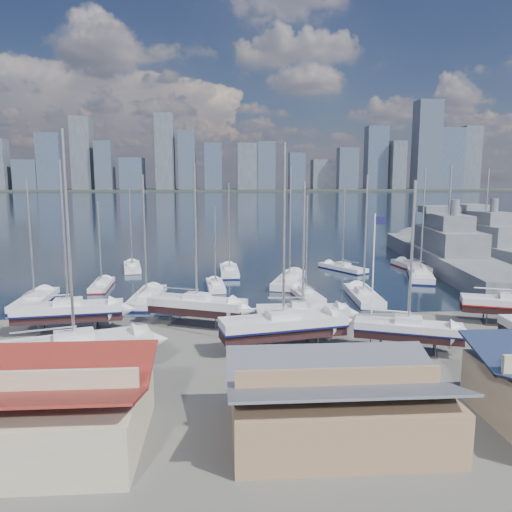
{
  "coord_description": "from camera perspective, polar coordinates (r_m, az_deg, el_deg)",
  "views": [
    {
      "loc": [
        -6.54,
        -52.43,
        14.66
      ],
      "look_at": [
        -2.29,
        8.0,
        5.27
      ],
      "focal_mm": 35.0,
      "sensor_mm": 36.0,
      "label": 1
    }
  ],
  "objects": [
    {
      "name": "shed_grey",
      "position": [
        29.96,
        9.33,
        -15.99
      ],
      "size": [
        12.6,
        8.4,
        4.17
      ],
      "color": "#8C6B4C",
      "rests_on": "ground"
    },
    {
      "name": "sailboat_cradle_6",
      "position": [
        56.9,
        27.15,
        -4.99
      ],
      "size": [
        9.89,
        5.84,
        15.49
      ],
      "rotation": [
        0.0,
        0.0,
        -0.36
      ],
      "color": "#2D2D33",
      "rests_on": "ground"
    },
    {
      "name": "car_a",
      "position": [
        37.29,
        -0.21,
        -13.12
      ],
      "size": [
        1.91,
        4.37,
        1.47
      ],
      "primitive_type": "imported",
      "rotation": [
        0.0,
        0.0,
        -0.04
      ],
      "color": "gray",
      "rests_on": "ground"
    },
    {
      "name": "sailboat_cradle_4",
      "position": [
        48.14,
        5.35,
        -6.48
      ],
      "size": [
        8.85,
        2.73,
        14.45
      ],
      "rotation": [
        0.0,
        0.0,
        -0.03
      ],
      "color": "#2D2D33",
      "rests_on": "ground"
    },
    {
      "name": "sailboat_moored_10",
      "position": [
        78.1,
        18.24,
        -2.22
      ],
      "size": [
        6.46,
        11.83,
        17.03
      ],
      "rotation": [
        0.0,
        0.0,
        1.27
      ],
      "color": "black",
      "rests_on": "water"
    },
    {
      "name": "flagpole",
      "position": [
        45.03,
        13.33,
        -1.6
      ],
      "size": [
        1.03,
        0.12,
        11.68
      ],
      "color": "white",
      "rests_on": "ground"
    },
    {
      "name": "sailboat_moored_4",
      "position": [
        67.6,
        -4.65,
        -3.46
      ],
      "size": [
        2.82,
        7.95,
        11.76
      ],
      "rotation": [
        0.0,
        0.0,
        1.65
      ],
      "color": "black",
      "rests_on": "water"
    },
    {
      "name": "sailboat_cradle_1",
      "position": [
        39.95,
        -20.0,
        -9.94
      ],
      "size": [
        11.74,
        6.56,
        18.12
      ],
      "rotation": [
        0.0,
        0.0,
        0.32
      ],
      "color": "#2D2D33",
      "rests_on": "ground"
    },
    {
      "name": "sailboat_moored_5",
      "position": [
        77.6,
        -3.07,
        -1.86
      ],
      "size": [
        2.98,
        9.85,
        14.62
      ],
      "rotation": [
        0.0,
        0.0,
        1.6
      ],
      "color": "black",
      "rests_on": "water"
    },
    {
      "name": "naval_ship_west",
      "position": [
        105.7,
        24.54,
        0.95
      ],
      "size": [
        12.34,
        46.83,
        18.17
      ],
      "rotation": [
        0.0,
        0.0,
        1.68
      ],
      "color": "slate",
      "rests_on": "water"
    },
    {
      "name": "shed_red",
      "position": [
        31.33,
        -26.08,
        -15.32
      ],
      "size": [
        14.7,
        9.45,
        4.51
      ],
      "color": "#BFB293",
      "rests_on": "ground"
    },
    {
      "name": "naval_ship_east",
      "position": [
        89.28,
        20.9,
        -0.14
      ],
      "size": [
        14.19,
        53.07,
        18.72
      ],
      "rotation": [
        0.0,
        0.0,
        1.46
      ],
      "color": "slate",
      "rests_on": "water"
    },
    {
      "name": "car_b",
      "position": [
        34.72,
        5.25,
        -14.81
      ],
      "size": [
        4.68,
        1.69,
        1.54
      ],
      "primitive_type": "imported",
      "rotation": [
        0.0,
        0.0,
        1.58
      ],
      "color": "gray",
      "rests_on": "ground"
    },
    {
      "name": "ground",
      "position": [
        45.36,
        4.55,
        -10.07
      ],
      "size": [
        1400.0,
        1400.0,
        0.0
      ],
      "primitive_type": "plane",
      "color": "#605E59",
      "rests_on": "ground"
    },
    {
      "name": "sailboat_moored_1",
      "position": [
        70.86,
        -17.21,
        -3.27
      ],
      "size": [
        2.7,
        8.3,
        12.26
      ],
      "rotation": [
        0.0,
        0.0,
        1.62
      ],
      "color": "black",
      "rests_on": "water"
    },
    {
      "name": "sailboat_moored_9",
      "position": [
        62.71,
        12.17,
        -4.61
      ],
      "size": [
        3.5,
        10.64,
        15.85
      ],
      "rotation": [
        0.0,
        0.0,
        1.52
      ],
      "color": "black",
      "rests_on": "water"
    },
    {
      "name": "sailboat_moored_3",
      "position": [
        61.71,
        -12.36,
        -4.84
      ],
      "size": [
        3.75,
        10.8,
        15.86
      ],
      "rotation": [
        0.0,
        0.0,
        1.5
      ],
      "color": "black",
      "rests_on": "water"
    },
    {
      "name": "sailboat_moored_2",
      "position": [
        83.33,
        -13.96,
        -1.36
      ],
      "size": [
        4.24,
        9.34,
        13.62
      ],
      "rotation": [
        0.0,
        0.0,
        1.77
      ],
      "color": "black",
      "rests_on": "water"
    },
    {
      "name": "skyline",
      "position": [
        606.68,
        -4.23,
        11.1
      ],
      "size": [
        639.14,
        43.8,
        107.69
      ],
      "color": "#475166",
      "rests_on": "far_shore"
    },
    {
      "name": "sailboat_cradle_3",
      "position": [
        43.4,
        3.14,
        -7.95
      ],
      "size": [
        11.36,
        5.29,
        17.59
      ],
      "rotation": [
        0.0,
        0.0,
        0.21
      ],
      "color": "#2D2D33",
      "rests_on": "ground"
    },
    {
      "name": "sailboat_cradle_5",
      "position": [
        44.71,
        16.98,
        -8.04
      ],
      "size": [
        9.26,
        5.47,
        14.57
      ],
      "rotation": [
        0.0,
        0.0,
        -0.36
      ],
      "color": "#2D2D33",
      "rests_on": "ground"
    },
    {
      "name": "sailboat_moored_8",
      "position": [
        81.65,
        9.87,
        -1.44
      ],
      "size": [
        6.81,
        9.19,
        13.67
      ],
      "rotation": [
        0.0,
        0.0,
        2.1
      ],
      "color": "black",
      "rests_on": "water"
    },
    {
      "name": "car_d",
      "position": [
        37.97,
        12.03,
        -12.8
      ],
      "size": [
        3.31,
        5.85,
        1.6
      ],
      "primitive_type": "imported",
      "rotation": [
        0.0,
        0.0,
        0.2
      ],
      "color": "gray",
      "rests_on": "ground"
    },
    {
      "name": "sailboat_moored_0",
      "position": [
        64.67,
        -23.95,
        -4.78
      ],
      "size": [
        3.1,
        10.33,
        15.35
      ],
      "rotation": [
        0.0,
        0.0,
        1.59
      ],
      "color": "black",
      "rests_on": "water"
    },
    {
      "name": "sailboat_moored_7",
      "position": [
        70.41,
        3.86,
        -2.96
      ],
      "size": [
        6.62,
        11.78,
        17.14
      ],
      "rotation": [
        0.0,
        0.0,
        1.25
      ],
      "color": "black",
      "rests_on": "water"
    },
    {
      "name": "far_shore",
      "position": [
        612.61,
        -3.45,
        7.53
      ],
      "size": [
        1400.0,
        80.0,
        2.2
      ],
      "primitive_type": "cube",
      "color": "#2D332D",
      "rests_on": "ground"
    },
    {
      "name": "sailboat_cradle_2",
      "position": [
        50.76,
        -6.76,
        -5.6
      ],
      "size": [
        10.23,
        6.26,
        16.16
      ],
      "rotation": [
        0.0,
        0.0,
        -0.38
      ],
      "color": "#2D2D33",
      "rests_on": "ground"
    },
    {
      "name": "sailboat_moored_11",
      "position": [
        85.75,
        17.43,
        -1.23
      ],
      "size": [
        4.11,
        10.31,
        14.99
      ],
      "rotation": [
        0.0,
        0.0,
        1.7
      ],
      "color": "black",
      "rests_on": "water"
    },
    {
      "name": "water",
      "position": [
        352.8,
        -2.98,
        6.4
      ],
      "size": [
        1400.0,
        600.0,
        0.4
      ],
      "primitive_type": "cube",
      "color": "#1B283F",
      "rests_on": "ground"
    },
    {
      "name": "sailboat_moored_6",
      "position": [
        62.57,
        5.71,
        -4.49
      ],
      "size": [
        3.58,
        9.12,
        13.28
      ],
      "rotation": [
        0.0,
        0.0,
        1.7
      ],
      "color": "black",
      "rests_on": "water"
    },
    {
      "name": "car_c",
      "position": [
        38.0,
        18.28,
        -13.27
      ],
      "size": [
        2.26,
        4.77,
        1.31
      ],
      "primitive_type": "imported",
      "rotation": [
        0.0,
        0.0,
        -0.02
      ],
      "color": "gray",
      "rests_on": "ground"
    },
    {
      "name": "sailboat_cradle_0",
      "position": [
        51.43,
        -20.64,
        -5.91
      ],
      "size": [
        10.46,
        4.18,
        16.4
      ],
      "rotation": [
        0.0,
        0.0,
        0.13
      ],
      "color": "#2D2D33",
      "rests_on": "ground"
    }
  ]
}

